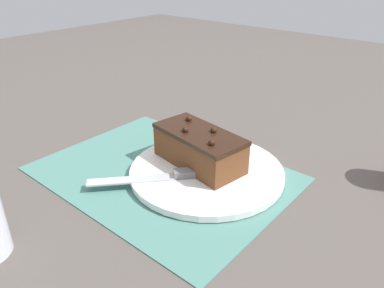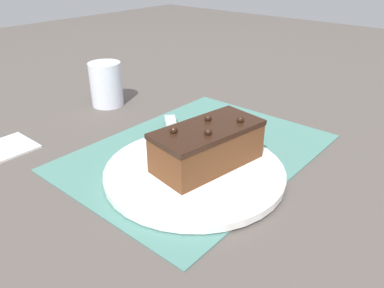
# 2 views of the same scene
# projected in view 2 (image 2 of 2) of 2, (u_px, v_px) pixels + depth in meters

# --- Properties ---
(ground_plane) EXTENTS (3.00, 3.00, 0.00)m
(ground_plane) POSITION_uv_depth(u_px,v_px,m) (198.00, 152.00, 0.68)
(ground_plane) COLOR #544C47
(placemat_woven) EXTENTS (0.46, 0.34, 0.00)m
(placemat_woven) POSITION_uv_depth(u_px,v_px,m) (198.00, 151.00, 0.68)
(placemat_woven) COLOR slate
(placemat_woven) RESTS_ON ground_plane
(cake_plate) EXTENTS (0.29, 0.29, 0.01)m
(cake_plate) POSITION_uv_depth(u_px,v_px,m) (195.00, 171.00, 0.60)
(cake_plate) COLOR white
(cake_plate) RESTS_ON placemat_woven
(chocolate_cake) EXTENTS (0.19, 0.11, 0.08)m
(chocolate_cake) POSITION_uv_depth(u_px,v_px,m) (208.00, 146.00, 0.59)
(chocolate_cake) COLOR brown
(chocolate_cake) RESTS_ON cake_plate
(serving_knife) EXTENTS (0.17, 0.18, 0.01)m
(serving_knife) POSITION_uv_depth(u_px,v_px,m) (177.00, 147.00, 0.65)
(serving_knife) COLOR slate
(serving_knife) RESTS_ON cake_plate
(drinking_glass) EXTENTS (0.07, 0.07, 0.10)m
(drinking_glass) POSITION_uv_depth(u_px,v_px,m) (106.00, 84.00, 0.86)
(drinking_glass) COLOR white
(drinking_glass) RESTS_ON ground_plane
(folded_napkin) EXTENTS (0.11, 0.09, 0.01)m
(folded_napkin) POSITION_uv_depth(u_px,v_px,m) (1.00, 149.00, 0.68)
(folded_napkin) COLOR white
(folded_napkin) RESTS_ON ground_plane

